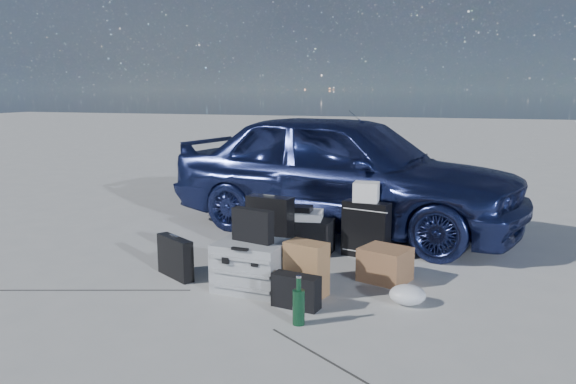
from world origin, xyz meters
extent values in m
plane|color=#AFAFAA|center=(0.00, 0.00, 0.00)|extent=(60.00, 60.00, 0.00)
imported|color=navy|center=(0.09, 2.17, 0.70)|extent=(4.34, 2.48, 1.39)
cube|color=#A5A7AA|center=(-0.20, -0.03, 0.20)|extent=(0.58, 0.49, 0.40)
cube|color=black|center=(-0.19, -0.02, 0.53)|extent=(0.37, 0.18, 0.27)
cube|color=black|center=(-0.94, 0.04, 0.18)|extent=(0.44, 0.33, 0.36)
cube|color=black|center=(-0.36, 0.89, 0.30)|extent=(0.48, 0.25, 0.60)
cube|color=black|center=(0.54, 1.16, 0.27)|extent=(0.48, 0.27, 0.55)
cube|color=silver|center=(0.53, 1.18, 0.64)|extent=(0.24, 0.20, 0.19)
cube|color=black|center=(-0.14, 1.14, 0.17)|extent=(0.68, 0.30, 0.34)
cube|color=silver|center=(-0.13, 1.16, 0.37)|extent=(0.48, 0.39, 0.08)
cube|color=black|center=(-0.15, 1.15, 0.44)|extent=(0.28, 0.21, 0.06)
cube|color=#996242|center=(0.27, -0.03, 0.22)|extent=(0.37, 0.28, 0.43)
cube|color=brown|center=(0.82, 0.51, 0.14)|extent=(0.48, 0.45, 0.29)
ellipsoid|color=silver|center=(1.07, 0.01, 0.08)|extent=(0.31, 0.28, 0.15)
cube|color=black|center=(0.27, -0.31, 0.13)|extent=(0.38, 0.19, 0.25)
cylinder|color=black|center=(0.38, -0.60, 0.17)|extent=(0.11, 0.11, 0.34)
camera|label=1|loc=(1.45, -4.15, 1.62)|focal=35.00mm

